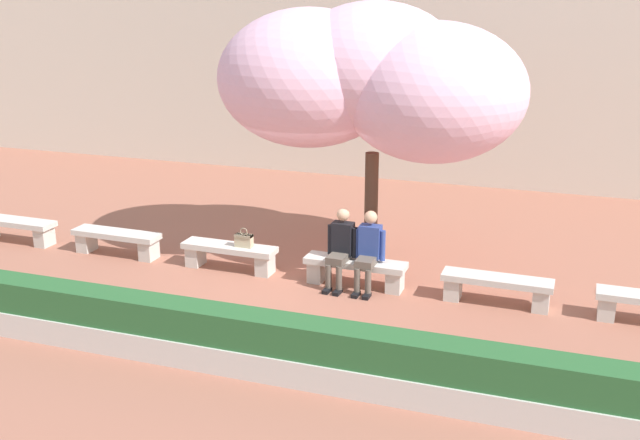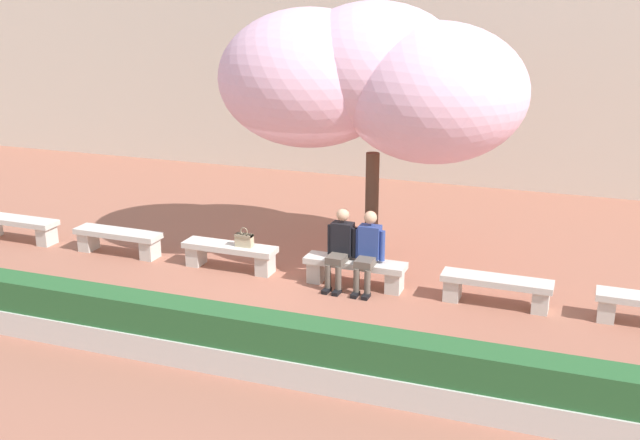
# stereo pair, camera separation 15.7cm
# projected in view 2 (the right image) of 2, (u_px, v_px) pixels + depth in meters

# --- Properties ---
(ground_plane) EXTENTS (100.00, 100.00, 0.00)m
(ground_plane) POSITION_uv_depth(u_px,v_px,m) (291.00, 277.00, 12.60)
(ground_plane) COLOR #9E604C
(stone_bench_west_end) EXTENTS (1.68, 0.44, 0.45)m
(stone_bench_west_end) POSITION_uv_depth(u_px,v_px,m) (18.00, 226.00, 14.35)
(stone_bench_west_end) COLOR beige
(stone_bench_west_end) RESTS_ON ground
(stone_bench_near_west) EXTENTS (1.68, 0.44, 0.45)m
(stone_bench_near_west) POSITION_uv_depth(u_px,v_px,m) (118.00, 238.00, 13.62)
(stone_bench_near_west) COLOR beige
(stone_bench_near_west) RESTS_ON ground
(stone_bench_center) EXTENTS (1.68, 0.44, 0.45)m
(stone_bench_center) POSITION_uv_depth(u_px,v_px,m) (230.00, 253.00, 12.88)
(stone_bench_center) COLOR beige
(stone_bench_center) RESTS_ON ground
(stone_bench_near_east) EXTENTS (1.68, 0.44, 0.45)m
(stone_bench_near_east) POSITION_uv_depth(u_px,v_px,m) (355.00, 269.00, 12.15)
(stone_bench_near_east) COLOR beige
(stone_bench_near_east) RESTS_ON ground
(stone_bench_east_end) EXTENTS (1.68, 0.44, 0.45)m
(stone_bench_east_end) POSITION_uv_depth(u_px,v_px,m) (496.00, 287.00, 11.41)
(stone_bench_east_end) COLOR beige
(stone_bench_east_end) RESTS_ON ground
(person_seated_left) EXTENTS (0.51, 0.70, 1.29)m
(person_seated_left) POSITION_uv_depth(u_px,v_px,m) (340.00, 245.00, 12.06)
(person_seated_left) COLOR black
(person_seated_left) RESTS_ON ground
(person_seated_right) EXTENTS (0.51, 0.68, 1.29)m
(person_seated_right) POSITION_uv_depth(u_px,v_px,m) (368.00, 248.00, 11.90)
(person_seated_right) COLOR black
(person_seated_right) RESTS_ON ground
(handbag) EXTENTS (0.30, 0.15, 0.34)m
(handbag) POSITION_uv_depth(u_px,v_px,m) (244.00, 239.00, 12.70)
(handbag) COLOR tan
(handbag) RESTS_ON stone_bench_center
(cherry_tree_main) EXTENTS (5.14, 3.32, 4.48)m
(cherry_tree_main) POSITION_uv_depth(u_px,v_px,m) (371.00, 80.00, 12.33)
(cherry_tree_main) COLOR #513828
(cherry_tree_main) RESTS_ON ground
(planter_hedge_foreground) EXTENTS (16.12, 0.50, 0.80)m
(planter_hedge_foreground) POSITION_uv_depth(u_px,v_px,m) (198.00, 335.00, 9.64)
(planter_hedge_foreground) COLOR beige
(planter_hedge_foreground) RESTS_ON ground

